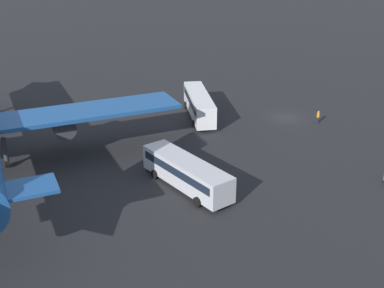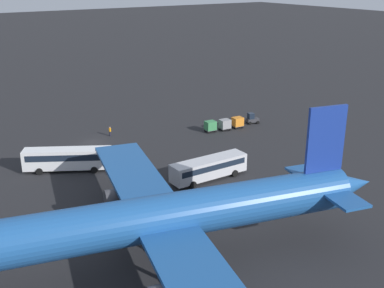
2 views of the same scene
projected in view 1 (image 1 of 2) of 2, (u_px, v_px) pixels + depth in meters
The scene contains 4 objects.
ground_plane at pixel (287, 117), 68.04m from camera, with size 600.00×600.00×0.00m, color #232326.
shuttle_bus_near at pixel (199, 103), 67.51m from camera, with size 12.47×8.58×3.40m.
shuttle_bus_far at pixel (186, 171), 48.22m from camera, with size 11.74×3.22×3.04m.
worker_person at pixel (318, 117), 65.68m from camera, with size 0.38×0.38×1.74m.
Camera 1 is at (-42.48, 49.72, 23.39)m, focal length 45.00 mm.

